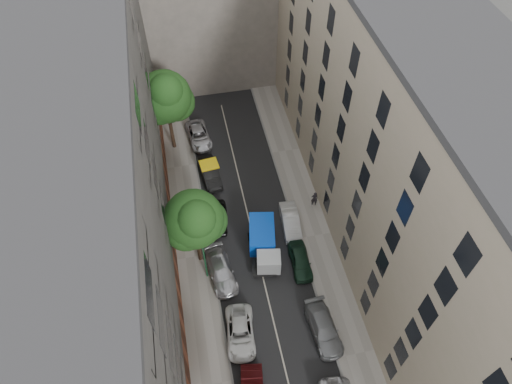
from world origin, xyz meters
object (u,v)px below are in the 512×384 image
object	(u,v)px
tarp_truck	(264,243)
car_left_2	(240,333)
car_left_6	(199,135)
car_right_1	(324,329)
car_left_3	(221,271)
pedestrian	(314,199)
tree_mid	(195,221)
car_left_4	(218,217)
tree_far	(166,99)
car_right_3	(290,221)
car_right_2	(300,261)
car_left_5	(210,172)
lamp_post	(203,249)

from	to	relation	value
tarp_truck	car_left_2	size ratio (longest dim) A/B	1.21
car_left_6	car_right_1	distance (m)	24.38
car_left_3	pedestrian	world-z (taller)	pedestrian
tree_mid	pedestrian	xyz separation A→B (m)	(11.26, 3.87, -4.83)
car_left_4	pedestrian	xyz separation A→B (m)	(9.20, 0.07, 0.37)
car_left_3	car_right_1	xyz separation A→B (m)	(7.05, -6.60, -0.02)
tree_far	pedestrian	xyz separation A→B (m)	(12.26, -10.42, -5.62)
car_right_3	car_right_2	bearing A→B (deg)	-88.51
car_left_6	tree_mid	distance (m)	15.95
car_right_3	car_left_4	bearing A→B (deg)	168.39
car_left_4	car_left_5	xyz separation A→B (m)	(0.00, 5.60, 0.09)
car_left_5	car_left_6	distance (m)	5.62
tree_mid	car_right_1	bearing A→B (deg)	-44.79
car_right_2	car_right_3	size ratio (longest dim) A/B	0.94
car_left_3	pedestrian	xyz separation A→B (m)	(9.85, 5.67, 0.31)
car_left_5	lamp_post	distance (m)	11.85
car_right_1	lamp_post	distance (m)	11.25
car_right_2	lamp_post	world-z (taller)	lamp_post
car_left_5	car_left_2	bearing A→B (deg)	-96.50
tree_far	car_left_3	bearing A→B (deg)	-81.48
car_left_2	car_left_3	bearing A→B (deg)	102.66
car_left_3	car_left_6	xyz separation A→B (m)	(0.21, 16.80, -0.05)
tree_far	lamp_post	distance (m)	16.19
car_left_5	car_right_1	world-z (taller)	car_left_5
car_left_2	pedestrian	size ratio (longest dim) A/B	2.65
car_left_4	car_right_2	xyz separation A→B (m)	(6.21, -6.00, 0.03)
tree_mid	tree_far	bearing A→B (deg)	93.97
car_right_2	car_left_2	bearing A→B (deg)	-137.45
car_right_2	tree_mid	distance (m)	10.00
car_left_2	car_right_2	size ratio (longest dim) A/B	1.15
car_left_3	car_right_2	world-z (taller)	car_left_3
car_left_6	tree_mid	size ratio (longest dim) A/B	0.57
pedestrian	car_left_2	bearing A→B (deg)	61.55
car_right_1	lamp_post	size ratio (longest dim) A/B	0.67
tarp_truck	car_left_4	xyz separation A→B (m)	(-3.40, 4.02, -0.69)
car_left_4	lamp_post	distance (m)	6.94
car_left_4	car_right_2	distance (m)	8.63
car_right_1	tree_mid	distance (m)	12.99
tarp_truck	tree_mid	distance (m)	7.08
car_left_5	car_right_3	bearing A→B (deg)	-55.65
car_right_1	car_left_2	bearing A→B (deg)	167.53
car_right_2	tree_mid	bearing A→B (deg)	167.70
car_right_1	lamp_post	xyz separation A→B (m)	(-8.22, 6.69, 3.78)
car_left_5	car_right_2	xyz separation A→B (m)	(6.21, -11.60, -0.06)
car_left_6	car_right_2	size ratio (longest dim) A/B	1.20
tarp_truck	car_right_3	distance (m)	3.79
car_right_3	lamp_post	world-z (taller)	lamp_post
car_left_6	car_right_1	bearing A→B (deg)	-80.21
tree_far	pedestrian	size ratio (longest dim) A/B	5.43
car_left_2	car_left_3	size ratio (longest dim) A/B	0.94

